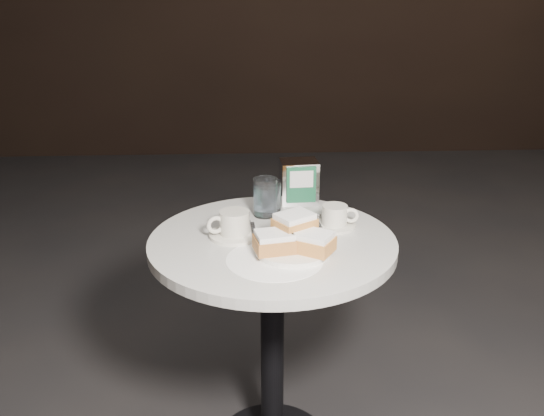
{
  "coord_description": "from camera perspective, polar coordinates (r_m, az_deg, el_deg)",
  "views": [
    {
      "loc": [
        -0.08,
        -1.56,
        1.44
      ],
      "look_at": [
        0.0,
        0.02,
        0.83
      ],
      "focal_mm": 40.0,
      "sensor_mm": 36.0,
      "label": 1
    }
  ],
  "objects": [
    {
      "name": "cafe_table",
      "position": [
        1.8,
        0.03,
        -8.68
      ],
      "size": [
        0.7,
        0.7,
        0.74
      ],
      "color": "black",
      "rests_on": "ground"
    },
    {
      "name": "sugar_spill",
      "position": [
        1.58,
        0.25,
        -4.87
      ],
      "size": [
        0.31,
        0.31,
        0.0
      ],
      "primitive_type": "cylinder",
      "rotation": [
        0.0,
        0.0,
        -0.27
      ],
      "color": "white",
      "rests_on": "cafe_table"
    },
    {
      "name": "beignet_plate",
      "position": [
        1.61,
        2.04,
        -3.07
      ],
      "size": [
        0.23,
        0.23,
        0.1
      ],
      "rotation": [
        0.0,
        0.0,
        -0.11
      ],
      "color": "white",
      "rests_on": "cafe_table"
    },
    {
      "name": "coffee_cup_left",
      "position": [
        1.71,
        -3.59,
        -1.67
      ],
      "size": [
        0.18,
        0.18,
        0.08
      ],
      "rotation": [
        0.0,
        0.0,
        0.32
      ],
      "color": "silver",
      "rests_on": "cafe_table"
    },
    {
      "name": "coffee_cup_right",
      "position": [
        1.79,
        5.95,
        -0.9
      ],
      "size": [
        0.15,
        0.15,
        0.07
      ],
      "rotation": [
        0.0,
        0.0,
        -0.17
      ],
      "color": "silver",
      "rests_on": "cafe_table"
    },
    {
      "name": "water_glass_left",
      "position": [
        1.85,
        -0.64,
        0.99
      ],
      "size": [
        0.08,
        0.08,
        0.12
      ],
      "rotation": [
        0.0,
        0.0,
        -0.06
      ],
      "color": "white",
      "rests_on": "cafe_table"
    },
    {
      "name": "water_glass_right",
      "position": [
        1.89,
        -0.05,
        1.09
      ],
      "size": [
        0.07,
        0.07,
        0.1
      ],
      "rotation": [
        0.0,
        0.0,
        -0.18
      ],
      "color": "silver",
      "rests_on": "cafe_table"
    },
    {
      "name": "napkin_dispenser",
      "position": [
        1.97,
        2.54,
        2.51
      ],
      "size": [
        0.13,
        0.11,
        0.14
      ],
      "rotation": [
        0.0,
        0.0,
        0.07
      ],
      "color": "silver",
      "rests_on": "cafe_table"
    }
  ]
}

